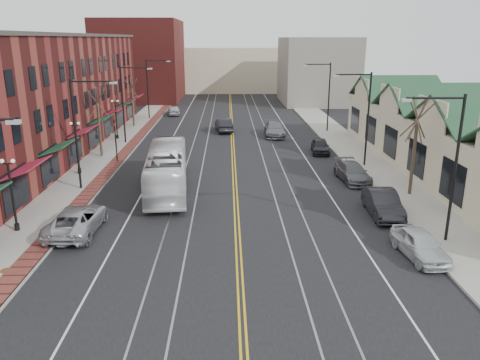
{
  "coord_description": "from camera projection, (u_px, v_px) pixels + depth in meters",
  "views": [
    {
      "loc": [
        -0.52,
        -17.49,
        10.84
      ],
      "look_at": [
        0.25,
        11.6,
        2.0
      ],
      "focal_mm": 35.0,
      "sensor_mm": 36.0,
      "label": 1
    }
  ],
  "objects": [
    {
      "name": "streetlight_r_0",
      "position": [
        449.0,
        154.0,
        24.46
      ],
      "size": [
        3.33,
        0.25,
        8.0
      ],
      "color": "black",
      "rests_on": "sidewalk_right"
    },
    {
      "name": "parked_car_c",
      "position": [
        352.0,
        172.0,
        36.86
      ],
      "size": [
        2.35,
        5.01,
        1.41
      ],
      "primitive_type": "imported",
      "rotation": [
        0.0,
        0.0,
        0.08
      ],
      "color": "#57585E",
      "rests_on": "ground"
    },
    {
      "name": "manhole_far",
      "position": [
        45.0,
        230.0,
        27.22
      ],
      "size": [
        0.6,
        0.6,
        0.02
      ],
      "primitive_type": "cylinder",
      "color": "#592D19",
      "rests_on": "sidewalk_left"
    },
    {
      "name": "building_left",
      "position": [
        30.0,
        98.0,
        43.64
      ],
      "size": [
        10.0,
        50.0,
        11.0
      ],
      "primitive_type": "cube",
      "color": "maroon",
      "rests_on": "ground"
    },
    {
      "name": "ground",
      "position": [
        241.0,
        304.0,
        19.9
      ],
      "size": [
        160.0,
        160.0,
        0.0
      ],
      "primitive_type": "plane",
      "color": "black",
      "rests_on": "ground"
    },
    {
      "name": "streetlight_r_1",
      "position": [
        363.0,
        110.0,
        39.76
      ],
      "size": [
        3.33,
        0.25,
        8.0
      ],
      "color": "black",
      "rests_on": "sidewalk_right"
    },
    {
      "name": "sidewalk_right",
      "position": [
        377.0,
        172.0,
        39.31
      ],
      "size": [
        4.0,
        120.0,
        0.15
      ],
      "primitive_type": "cube",
      "color": "gray",
      "rests_on": "ground"
    },
    {
      "name": "building_right",
      "position": [
        451.0,
        146.0,
        38.82
      ],
      "size": [
        8.0,
        36.0,
        4.6
      ],
      "primitive_type": "cube",
      "color": "beige",
      "rests_on": "ground"
    },
    {
      "name": "manhole_mid",
      "position": [
        7.0,
        270.0,
        22.43
      ],
      "size": [
        0.6,
        0.6,
        0.02
      ],
      "primitive_type": "cylinder",
      "color": "#592D19",
      "rests_on": "sidewalk_left"
    },
    {
      "name": "lamppost_l_3",
      "position": [
        116.0,
        120.0,
        51.45
      ],
      "size": [
        0.84,
        0.28,
        4.27
      ],
      "color": "black",
      "rests_on": "sidewalk_left"
    },
    {
      "name": "transit_bus",
      "position": [
        167.0,
        170.0,
        34.28
      ],
      "size": [
        3.71,
        11.77,
        3.23
      ],
      "primitive_type": "imported",
      "rotation": [
        0.0,
        0.0,
        3.23
      ],
      "color": "white",
      "rests_on": "ground"
    },
    {
      "name": "lamppost_l_1",
      "position": [
        13.0,
        197.0,
        26.58
      ],
      "size": [
        0.84,
        0.28,
        4.27
      ],
      "color": "black",
      "rests_on": "sidewalk_left"
    },
    {
      "name": "distant_car_far",
      "position": [
        174.0,
        110.0,
        68.74
      ],
      "size": [
        2.14,
        4.35,
        1.43
      ],
      "primitive_type": "imported",
      "rotation": [
        0.0,
        0.0,
        3.25
      ],
      "color": "silver",
      "rests_on": "ground"
    },
    {
      "name": "distant_car_left",
      "position": [
        224.0,
        125.0,
        56.38
      ],
      "size": [
        2.35,
        5.04,
        1.6
      ],
      "primitive_type": "imported",
      "rotation": [
        0.0,
        0.0,
        3.28
      ],
      "color": "black",
      "rests_on": "ground"
    },
    {
      "name": "backdrop_right",
      "position": [
        317.0,
        70.0,
        80.85
      ],
      "size": [
        12.0,
        16.0,
        11.0
      ],
      "primitive_type": "cube",
      "color": "slate",
      "rests_on": "ground"
    },
    {
      "name": "streetlight_r_2",
      "position": [
        325.0,
        90.0,
        55.06
      ],
      "size": [
        3.33,
        0.25,
        8.0
      ],
      "color": "black",
      "rests_on": "sidewalk_right"
    },
    {
      "name": "distant_car_right",
      "position": [
        275.0,
        129.0,
        53.81
      ],
      "size": [
        2.44,
        5.62,
        1.61
      ],
      "primitive_type": "imported",
      "rotation": [
        0.0,
        0.0,
        -0.03
      ],
      "color": "slate",
      "rests_on": "ground"
    },
    {
      "name": "parked_car_b",
      "position": [
        383.0,
        203.0,
        29.68
      ],
      "size": [
        1.93,
        4.95,
        1.61
      ],
      "primitive_type": "imported",
      "rotation": [
        0.0,
        0.0,
        -0.05
      ],
      "color": "black",
      "rests_on": "ground"
    },
    {
      "name": "tree_right_mid",
      "position": [
        415.0,
        145.0,
        32.52
      ],
      "size": [
        1.9,
        1.46,
        6.93
      ],
      "color": "#382B21",
      "rests_on": "sidewalk_right"
    },
    {
      "name": "backdrop_left",
      "position": [
        142.0,
        60.0,
        84.41
      ],
      "size": [
        14.0,
        18.0,
        14.0
      ],
      "primitive_type": "cube",
      "color": "maroon",
      "rests_on": "ground"
    },
    {
      "name": "streetlight_l_3",
      "position": [
        151.0,
        83.0,
        64.07
      ],
      "size": [
        3.33,
        0.25,
        8.0
      ],
      "color": "black",
      "rests_on": "sidewalk_left"
    },
    {
      "name": "streetlight_l_1",
      "position": [
        81.0,
        123.0,
        33.46
      ],
      "size": [
        3.33,
        0.25,
        8.0
      ],
      "color": "black",
      "rests_on": "sidewalk_left"
    },
    {
      "name": "backdrop_mid",
      "position": [
        230.0,
        69.0,
        99.89
      ],
      "size": [
        22.0,
        14.0,
        9.0
      ],
      "primitive_type": "cube",
      "color": "beige",
      "rests_on": "ground"
    },
    {
      "name": "parked_car_a",
      "position": [
        420.0,
        244.0,
        23.96
      ],
      "size": [
        2.14,
        4.35,
        1.43
      ],
      "primitive_type": "imported",
      "rotation": [
        0.0,
        0.0,
        0.11
      ],
      "color": "silver",
      "rests_on": "ground"
    },
    {
      "name": "traffic_signal",
      "position": [
        115.0,
        137.0,
        41.9
      ],
      "size": [
        0.18,
        0.15,
        3.8
      ],
      "color": "black",
      "rests_on": "sidewalk_left"
    },
    {
      "name": "streetlight_l_2",
      "position": [
        127.0,
        96.0,
        48.76
      ],
      "size": [
        3.33,
        0.25,
        8.0
      ],
      "color": "black",
      "rests_on": "sidewalk_left"
    },
    {
      "name": "sidewalk_left",
      "position": [
        90.0,
        174.0,
        38.7
      ],
      "size": [
        4.0,
        120.0,
        0.15
      ],
      "primitive_type": "cube",
      "color": "gray",
      "rests_on": "ground"
    },
    {
      "name": "tree_left_near",
      "position": [
        99.0,
        121.0,
        43.42
      ],
      "size": [
        1.78,
        1.37,
        6.48
      ],
      "color": "#382B21",
      "rests_on": "sidewalk_left"
    },
    {
      "name": "lamppost_l_2",
      "position": [
        77.0,
        149.0,
        38.06
      ],
      "size": [
        0.84,
        0.28,
        4.27
      ],
      "color": "black",
      "rests_on": "sidewalk_left"
    },
    {
      "name": "tree_left_far",
      "position": [
        132.0,
        101.0,
        58.8
      ],
      "size": [
        1.66,
        1.28,
        6.02
      ],
      "color": "#382B21",
      "rests_on": "sidewalk_left"
    },
    {
      "name": "parked_suv",
      "position": [
        77.0,
        220.0,
        27.02
      ],
      "size": [
        2.64,
        5.55,
        1.53
      ],
      "primitive_type": "imported",
      "rotation": [
        0.0,
        0.0,
        3.12
      ],
      "color": "#B0B2B8",
      "rests_on": "ground"
    },
    {
      "name": "parked_car_d",
      "position": [
        320.0,
        146.0,
        45.9
      ],
      "size": [
        2.11,
        4.3,
        1.41
      ],
      "primitive_type": "imported",
      "rotation": [
        0.0,
        0.0,
        -0.11
      ],
      "color": "#222127",
      "rests_on": "ground"
    }
  ]
}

